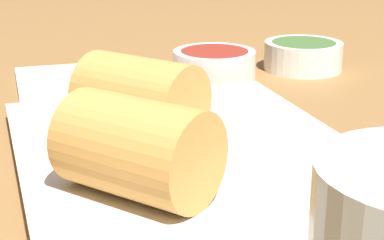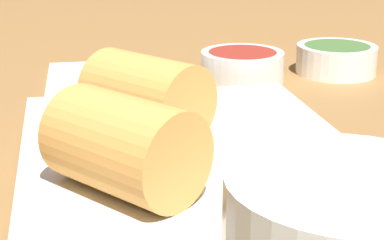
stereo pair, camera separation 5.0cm
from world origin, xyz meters
TOP-DOWN VIEW (x-y plane):
  - table_surface at (0.00, 0.00)cm, footprint 180.00×140.00cm
  - serving_plate at (2.71, -1.27)cm, footprint 31.79×23.75cm
  - roll_front_left at (-2.24, -4.17)cm, footprint 10.64×10.12cm
  - roll_front_right at (7.79, -6.81)cm, footprint 10.63×10.13cm
  - dipping_bowl_near at (-20.08, 8.82)cm, footprint 8.81×8.81cm
  - dipping_bowl_far at (-21.10, 19.93)cm, footprint 8.81×8.81cm
  - napkin at (-22.19, -5.23)cm, footprint 15.30×13.13cm

SIDE VIEW (x-z plane):
  - table_surface at x=0.00cm, z-range 0.00..2.00cm
  - napkin at x=-22.19cm, z-range 2.00..2.60cm
  - serving_plate at x=2.71cm, z-range 2.01..3.51cm
  - dipping_bowl_near at x=-20.08cm, z-range 2.14..5.32cm
  - dipping_bowl_far at x=-21.10cm, z-range 2.14..5.32cm
  - roll_front_left at x=-2.24cm, z-range 3.50..9.47cm
  - roll_front_right at x=7.79cm, z-range 3.50..9.47cm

